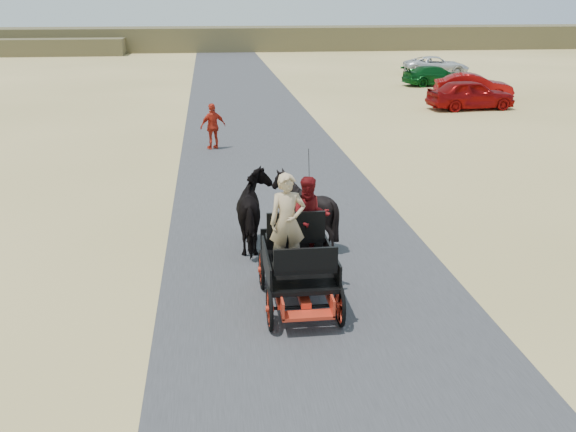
{
  "coord_description": "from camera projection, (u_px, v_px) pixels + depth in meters",
  "views": [
    {
      "loc": [
        -1.88,
        -9.05,
        5.48
      ],
      "look_at": [
        -0.37,
        3.33,
        1.2
      ],
      "focal_mm": 40.0,
      "sensor_mm": 36.0,
      "label": 1
    }
  ],
  "objects": [
    {
      "name": "road",
      "position": [
        335.0,
        350.0,
        10.49
      ],
      "size": [
        6.0,
        140.0,
        0.01
      ],
      "primitive_type": "cube",
      "color": "#38383A",
      "rests_on": "ground"
    },
    {
      "name": "driver_man",
      "position": [
        287.0,
        222.0,
        11.58
      ],
      "size": [
        0.66,
        0.43,
        1.8
      ],
      "primitive_type": "imported",
      "color": "tan",
      "rests_on": "carriage"
    },
    {
      "name": "car_c",
      "position": [
        435.0,
        76.0,
        41.48
      ],
      "size": [
        4.49,
        2.33,
        1.24
      ],
      "primitive_type": "imported",
      "rotation": [
        0.0,
        0.0,
        1.71
      ],
      "color": "#0C4C19",
      "rests_on": "ground"
    },
    {
      "name": "carriage",
      "position": [
        298.0,
        286.0,
        11.96
      ],
      "size": [
        1.3,
        2.4,
        0.72
      ],
      "primitive_type": null,
      "color": "black",
      "rests_on": "ground"
    },
    {
      "name": "horse_right",
      "position": [
        304.0,
        210.0,
        14.68
      ],
      "size": [
        1.37,
        1.54,
        1.7
      ],
      "primitive_type": "imported",
      "rotation": [
        0.0,
        0.0,
        3.14
      ],
      "color": "black",
      "rests_on": "ground"
    },
    {
      "name": "horse_left",
      "position": [
        257.0,
        212.0,
        14.56
      ],
      "size": [
        0.91,
        2.01,
        1.7
      ],
      "primitive_type": "imported",
      "rotation": [
        0.0,
        0.0,
        3.14
      ],
      "color": "black",
      "rests_on": "ground"
    },
    {
      "name": "car_b",
      "position": [
        473.0,
        86.0,
        35.99
      ],
      "size": [
        4.46,
        2.32,
        1.4
      ],
      "primitive_type": "imported",
      "rotation": [
        0.0,
        0.0,
        1.36
      ],
      "color": "maroon",
      "rests_on": "ground"
    },
    {
      "name": "car_d",
      "position": [
        436.0,
        66.0,
        47.18
      ],
      "size": [
        4.99,
        2.76,
        1.32
      ],
      "primitive_type": "imported",
      "rotation": [
        0.0,
        0.0,
        1.45
      ],
      "color": "silver",
      "rests_on": "ground"
    },
    {
      "name": "ridge_far",
      "position": [
        225.0,
        39.0,
        68.31
      ],
      "size": [
        140.0,
        6.0,
        2.4
      ],
      "primitive_type": "cube",
      "color": "brown",
      "rests_on": "ground"
    },
    {
      "name": "ground",
      "position": [
        335.0,
        350.0,
        10.49
      ],
      "size": [
        140.0,
        140.0,
        0.0
      ],
      "primitive_type": "plane",
      "color": "tan"
    },
    {
      "name": "pedestrian",
      "position": [
        213.0,
        126.0,
        24.05
      ],
      "size": [
        1.09,
        0.79,
        1.73
      ],
      "primitive_type": "imported",
      "rotation": [
        0.0,
        0.0,
        3.55
      ],
      "color": "red",
      "rests_on": "ground"
    },
    {
      "name": "car_a",
      "position": [
        471.0,
        94.0,
        32.64
      ],
      "size": [
        4.55,
        2.14,
        1.5
      ],
      "primitive_type": "imported",
      "rotation": [
        0.0,
        0.0,
        1.65
      ],
      "color": "maroon",
      "rests_on": "ground"
    },
    {
      "name": "passenger_woman",
      "position": [
        310.0,
        217.0,
        12.19
      ],
      "size": [
        0.77,
        0.6,
        1.58
      ],
      "primitive_type": "imported",
      "color": "#660C0F",
      "rests_on": "carriage"
    }
  ]
}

